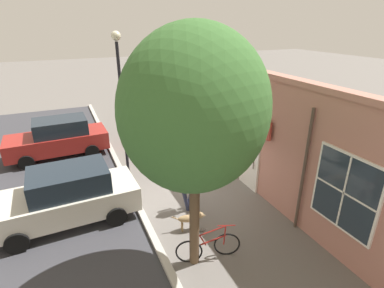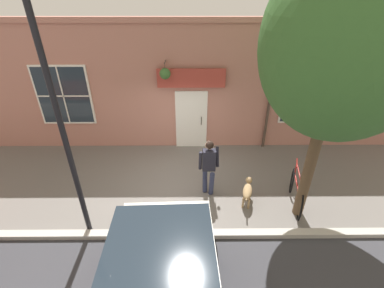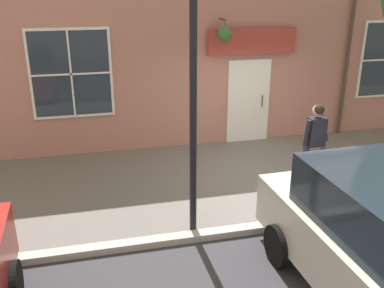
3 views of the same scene
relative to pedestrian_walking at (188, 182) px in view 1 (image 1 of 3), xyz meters
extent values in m
plane|color=#66605B|center=(-0.48, -0.78, -0.99)|extent=(90.00, 90.00, 0.00)
cube|color=#B2ADA3|center=(1.52, -0.78, -0.93)|extent=(0.20, 28.00, 0.12)
cube|color=#B27566|center=(-2.83, -0.78, 1.08)|extent=(0.30, 18.00, 4.15)
cube|color=#B27566|center=(-2.83, -0.78, 3.24)|extent=(0.42, 18.00, 0.16)
cube|color=white|center=(-2.66, -0.45, 0.06)|extent=(0.10, 1.10, 2.10)
cube|color=#232D38|center=(-2.63, -0.45, 0.01)|extent=(0.03, 0.90, 1.90)
cylinder|color=#47382D|center=(-2.57, -0.10, 0.06)|extent=(0.03, 0.03, 0.30)
cube|color=#AD3D33|center=(-2.56, -0.45, 1.56)|extent=(0.08, 2.20, 0.60)
cylinder|color=#47382D|center=(-2.60, 2.20, 0.87)|extent=(0.09, 0.09, 3.74)
cylinder|color=#47382D|center=(-2.44, -1.25, 2.09)|extent=(0.44, 0.04, 0.04)
cylinder|color=#47382D|center=(-2.26, -1.25, 1.91)|extent=(0.01, 0.01, 0.34)
cone|color=#2D2823|center=(-2.26, -1.25, 1.69)|extent=(0.32, 0.32, 0.18)
sphere|color=#3D6B33|center=(-2.26, -1.25, 1.78)|extent=(0.34, 0.34, 0.34)
cube|color=white|center=(-2.66, -4.70, 0.96)|extent=(0.08, 1.82, 2.02)
cube|color=#232D38|center=(-2.63, -4.70, 0.96)|extent=(0.03, 1.70, 1.90)
cube|color=white|center=(-2.61, -4.70, 0.96)|extent=(0.04, 0.04, 1.90)
cube|color=white|center=(-2.61, -4.70, 0.96)|extent=(0.04, 1.70, 0.04)
cube|color=white|center=(-2.66, 3.52, 0.96)|extent=(0.08, 1.82, 2.02)
cube|color=#232D38|center=(-2.63, 3.52, 0.96)|extent=(0.03, 1.70, 1.90)
cube|color=white|center=(-2.61, 3.52, 0.96)|extent=(0.04, 0.04, 1.90)
cube|color=white|center=(-2.61, 3.52, 0.96)|extent=(0.04, 1.70, 0.04)
cylinder|color=#282D47|center=(-0.12, -0.08, -0.59)|extent=(0.30, 0.14, 0.81)
cylinder|color=#282D47|center=(0.12, 0.08, -0.59)|extent=(0.30, 0.14, 0.81)
cube|color=black|center=(0.00, 0.00, 0.10)|extent=(0.23, 0.35, 0.58)
sphere|color=tan|center=(-0.02, 0.00, 0.54)|extent=(0.22, 0.22, 0.22)
sphere|color=black|center=(0.01, 0.00, 0.56)|extent=(0.21, 0.21, 0.21)
cylinder|color=black|center=(0.05, -0.23, 0.11)|extent=(0.16, 0.09, 0.57)
cylinder|color=black|center=(-0.10, 0.23, 0.13)|extent=(0.33, 0.09, 0.52)
ellipsoid|color=#997A51|center=(0.43, 1.00, -0.60)|extent=(0.67, 0.40, 0.21)
cylinder|color=#997A51|center=(0.23, 0.98, -0.84)|extent=(0.06, 0.06, 0.30)
cylinder|color=#997A51|center=(0.27, 1.12, -0.84)|extent=(0.06, 0.06, 0.30)
cylinder|color=#997A51|center=(0.59, 0.88, -0.84)|extent=(0.06, 0.06, 0.30)
cylinder|color=#997A51|center=(0.63, 1.02, -0.84)|extent=(0.06, 0.06, 0.30)
sphere|color=#997A51|center=(0.07, 1.10, -0.52)|extent=(0.18, 0.18, 0.18)
cone|color=#997A51|center=(-0.03, 1.13, -0.54)|extent=(0.12, 0.11, 0.09)
cone|color=#997A51|center=(0.07, 1.05, -0.43)|extent=(0.06, 0.06, 0.07)
cone|color=#997A51|center=(0.10, 1.15, -0.43)|extent=(0.06, 0.06, 0.07)
cylinder|color=#997A51|center=(0.81, 0.89, -0.55)|extent=(0.21, 0.09, 0.14)
cylinder|color=brown|center=(0.80, 2.24, 0.47)|extent=(0.25, 0.25, 2.93)
ellipsoid|color=#38662D|center=(0.80, 2.24, 3.08)|extent=(3.27, 2.94, 3.60)
sphere|color=#38662D|center=(0.27, 2.26, 2.50)|extent=(1.52, 1.52, 1.52)
torus|color=black|center=(-0.10, 2.36, -0.66)|extent=(0.67, 0.30, 0.70)
torus|color=black|center=(0.93, 2.20, -0.66)|extent=(0.67, 0.30, 0.70)
cylinder|color=maroon|center=(0.42, 2.28, -0.46)|extent=(0.97, 0.19, 0.26)
cylinder|color=maroon|center=(0.59, 2.26, -0.32)|extent=(0.26, 0.07, 0.46)
cylinder|color=maroon|center=(0.37, 2.29, -0.14)|extent=(0.82, 0.16, 0.22)
cylinder|color=maroon|center=(-0.02, 2.35, -0.34)|extent=(0.07, 0.05, 0.58)
cylinder|color=maroon|center=(-0.06, 2.36, -0.04)|extent=(0.44, 0.20, 0.03)
ellipsoid|color=black|center=(0.59, 2.26, -0.06)|extent=(0.26, 0.14, 0.11)
cube|color=maroon|center=(3.79, -6.29, -0.30)|extent=(4.36, 1.90, 0.76)
cube|color=#1E2833|center=(3.57, -6.30, 0.42)|extent=(2.29, 1.62, 0.68)
cylinder|color=black|center=(5.09, -5.36, -0.68)|extent=(0.63, 0.20, 0.62)
cylinder|color=black|center=(5.15, -7.12, -0.68)|extent=(0.63, 0.20, 0.62)
cylinder|color=black|center=(2.43, -5.45, -0.68)|extent=(0.63, 0.20, 0.62)
cylinder|color=black|center=(2.48, -7.21, -0.68)|extent=(0.63, 0.20, 0.62)
cube|color=beige|center=(3.71, -0.91, -0.30)|extent=(4.36, 1.90, 0.76)
cube|color=#1E2833|center=(3.49, -0.92, 0.42)|extent=(2.29, 1.62, 0.68)
cylinder|color=black|center=(5.01, 0.02, -0.68)|extent=(0.63, 0.20, 0.62)
cylinder|color=black|center=(5.07, -1.74, -0.68)|extent=(0.63, 0.20, 0.62)
cylinder|color=black|center=(2.34, -0.07, -0.68)|extent=(0.63, 0.20, 0.62)
cylinder|color=black|center=(2.40, -1.83, -0.68)|extent=(0.63, 0.20, 0.62)
cylinder|color=black|center=(1.36, -2.85, 1.59)|extent=(0.11, 0.11, 5.17)
sphere|color=beige|center=(1.36, -2.85, 4.36)|extent=(0.32, 0.32, 0.32)
camera|label=1|loc=(3.30, 7.75, 4.83)|focal=28.00mm
camera|label=2|loc=(5.62, -0.49, 3.76)|focal=24.00mm
camera|label=3|loc=(7.23, -4.27, 2.91)|focal=40.00mm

